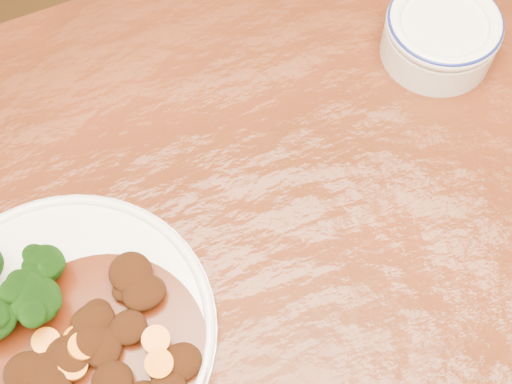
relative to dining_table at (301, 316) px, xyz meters
name	(u,v)px	position (x,y,z in m)	size (l,w,h in m)	color
dining_table	(301,316)	(0.00, 0.00, 0.00)	(1.51, 0.91, 0.75)	#59210F
dinner_plate	(62,334)	(-0.23, 0.05, 0.09)	(0.29, 0.29, 0.02)	silver
mince_stew	(98,352)	(-0.20, 0.01, 0.10)	(0.20, 0.20, 0.03)	#471907
dip_bowl	(441,34)	(0.26, 0.20, 0.11)	(0.13, 0.13, 0.06)	silver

